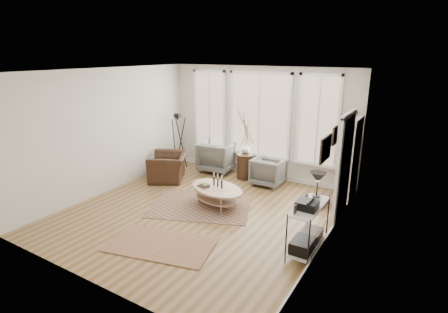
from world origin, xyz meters
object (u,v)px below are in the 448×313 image
Objects in this scene: bookcase at (349,160)px; side_table at (246,146)px; low_shelf at (309,223)px; coffee_table at (216,191)px; armchair_left at (218,156)px; armchair_right at (268,171)px; accent_chair at (169,167)px.

bookcase reaches higher than side_table.
coffee_table is (-2.29, 0.74, -0.18)m from low_shelf.
armchair_left is 1.68m from armchair_right.
armchair_right is at bearing -8.02° from side_table.
armchair_left is at bearing 141.95° from low_shelf.
accent_chair is at bearing -146.78° from side_table.
coffee_table is 1.42× the size of accent_chair.
armchair_right is (0.45, 1.76, 0.02)m from coffee_table.
bookcase reaches higher than armchair_left.
side_table is at bearing 178.14° from bookcase.
side_table reaches higher than armchair_right.
coffee_table is 1.61× the size of armchair_left.
low_shelf is at bearing -45.55° from side_table.
coffee_table is 0.81× the size of side_table.
armchair_right is at bearing 83.89° from accent_chair.
bookcase is 1.99m from armchair_right.
accent_chair is (-1.96, 0.76, 0.02)m from coffee_table.
armchair_right is 0.42× the size of side_table.
coffee_table is 2.34m from armchair_left.
low_shelf is at bearing 125.24° from armchair_right.
bookcase is 2.61m from side_table.
coffee_table is 2.10m from accent_chair.
coffee_table is at bearing -142.82° from bookcase.
side_table is at bearing 165.88° from armchair_left.
armchair_left is at bearing 121.29° from coffee_table.
armchair_left is 1.06m from side_table.
armchair_right is (1.66, -0.23, -0.07)m from armchair_left.
armchair_left is 1.45m from accent_chair.
armchair_left is 0.50× the size of side_table.
accent_chair is at bearing 158.88° from coffee_table.
coffee_table is 1.82m from armchair_right.
accent_chair is (-2.40, -1.00, -0.01)m from armchair_right.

